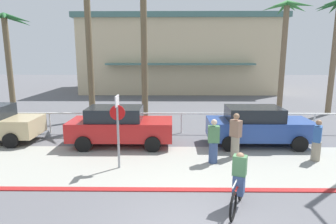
% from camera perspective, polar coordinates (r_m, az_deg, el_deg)
% --- Properties ---
extents(ground_plane, '(80.00, 80.00, 0.00)m').
position_cam_1_polar(ground_plane, '(16.20, 2.45, -2.70)').
color(ground_plane, '#5B5B60').
extents(sidewalk_strip, '(44.00, 4.00, 0.02)m').
position_cam_1_polar(sidewalk_strip, '(10.67, 3.39, -10.22)').
color(sidewalk_strip, '#9E9E93').
rests_on(sidewalk_strip, ground).
extents(curb_paint, '(44.00, 0.24, 0.03)m').
position_cam_1_polar(curb_paint, '(8.84, 4.00, -14.95)').
color(curb_paint, maroon).
rests_on(curb_paint, ground).
extents(building_backdrop, '(20.17, 11.32, 7.71)m').
position_cam_1_polar(building_backdrop, '(32.67, 2.11, 11.23)').
color(building_backdrop, beige).
rests_on(building_backdrop, ground).
extents(rail_fence, '(22.19, 0.08, 1.04)m').
position_cam_1_polar(rail_fence, '(14.55, 2.65, -0.94)').
color(rail_fence, white).
rests_on(rail_fence, ground).
extents(stop_sign_bike_lane, '(0.52, 0.56, 2.56)m').
position_cam_1_polar(stop_sign_bike_lane, '(9.99, -9.83, -1.83)').
color(stop_sign_bike_lane, gray).
rests_on(stop_sign_bike_lane, ground).
extents(palm_tree_1, '(3.48, 3.37, 6.48)m').
position_cam_1_polar(palm_tree_1, '(21.82, -29.00, 12.30)').
color(palm_tree_1, brown).
rests_on(palm_tree_1, ground).
extents(palm_tree_2, '(3.19, 3.21, 9.12)m').
position_cam_1_polar(palm_tree_2, '(18.05, -15.57, 19.03)').
color(palm_tree_2, brown).
rests_on(palm_tree_2, ground).
extents(palm_tree_3, '(2.78, 2.75, 8.60)m').
position_cam_1_polar(palm_tree_3, '(16.96, -4.92, 18.31)').
color(palm_tree_3, brown).
rests_on(palm_tree_3, ground).
extents(palm_tree_4, '(2.77, 3.65, 7.27)m').
position_cam_1_polar(palm_tree_4, '(20.94, 21.94, 14.96)').
color(palm_tree_4, '#756047').
rests_on(palm_tree_4, ground).
extents(car_red_1, '(4.40, 2.02, 1.69)m').
position_cam_1_polar(car_red_1, '(12.74, -9.41, -2.69)').
color(car_red_1, red).
rests_on(car_red_1, ground).
extents(car_blue_2, '(4.40, 2.02, 1.69)m').
position_cam_1_polar(car_blue_2, '(13.20, 17.14, -2.56)').
color(car_blue_2, '#284793').
rests_on(car_blue_2, ground).
extents(cyclist_red_0, '(0.77, 1.70, 1.50)m').
position_cam_1_polar(cyclist_red_0, '(7.89, 13.67, -13.18)').
color(cyclist_red_0, black).
rests_on(cyclist_red_0, ground).
extents(pedestrian_0, '(0.46, 0.47, 1.73)m').
position_cam_1_polar(pedestrian_0, '(11.41, 13.08, -4.84)').
color(pedestrian_0, gray).
rests_on(pedestrian_0, ground).
extents(pedestrian_1, '(0.44, 0.48, 1.57)m').
position_cam_1_polar(pedestrian_1, '(12.09, 27.13, -5.33)').
color(pedestrian_1, gray).
rests_on(pedestrian_1, ground).
extents(pedestrian_2, '(0.41, 0.33, 1.64)m').
position_cam_1_polar(pedestrian_2, '(10.69, 8.90, -6.05)').
color(pedestrian_2, '#384C7A').
rests_on(pedestrian_2, ground).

